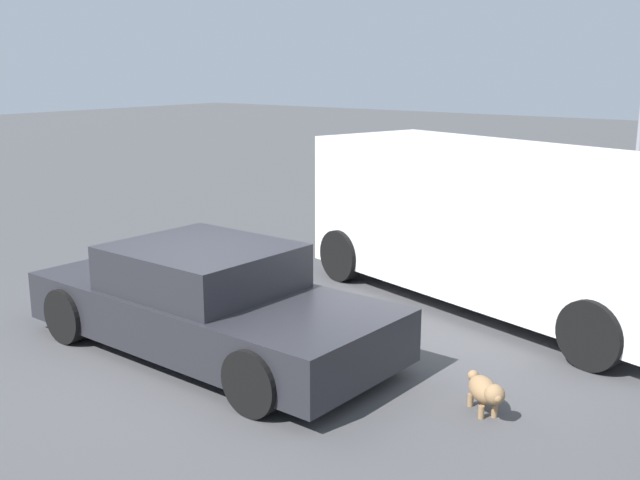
{
  "coord_description": "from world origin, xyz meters",
  "views": [
    {
      "loc": [
        5.74,
        -5.34,
        3.12
      ],
      "look_at": [
        -0.06,
        2.2,
        0.9
      ],
      "focal_mm": 42.33,
      "sensor_mm": 36.0,
      "label": 1
    }
  ],
  "objects_px": {
    "sedan_foreground": "(208,302)",
    "van_white": "(500,220)",
    "dog": "(485,391)",
    "pedestrian": "(360,164)"
  },
  "relations": [
    {
      "from": "dog",
      "to": "van_white",
      "type": "xyz_separation_m",
      "value": [
        -1.34,
        3.13,
        0.91
      ]
    },
    {
      "from": "sedan_foreground",
      "to": "dog",
      "type": "height_order",
      "value": "sedan_foreground"
    },
    {
      "from": "van_white",
      "to": "pedestrian",
      "type": "xyz_separation_m",
      "value": [
        -5.55,
        4.82,
        -0.19
      ]
    },
    {
      "from": "sedan_foreground",
      "to": "van_white",
      "type": "bearing_deg",
      "value": 64.46
    },
    {
      "from": "van_white",
      "to": "sedan_foreground",
      "type": "bearing_deg",
      "value": -101.54
    },
    {
      "from": "dog",
      "to": "pedestrian",
      "type": "distance_m",
      "value": 10.55
    },
    {
      "from": "van_white",
      "to": "pedestrian",
      "type": "relative_size",
      "value": 3.58
    },
    {
      "from": "sedan_foreground",
      "to": "dog",
      "type": "relative_size",
      "value": 8.55
    },
    {
      "from": "dog",
      "to": "pedestrian",
      "type": "relative_size",
      "value": 0.32
    },
    {
      "from": "sedan_foreground",
      "to": "van_white",
      "type": "xyz_separation_m",
      "value": [
        1.8,
        3.55,
        0.57
      ]
    }
  ]
}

